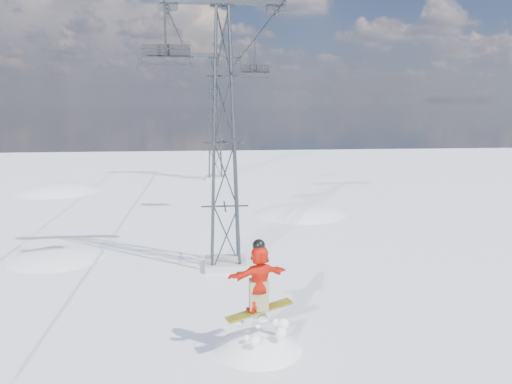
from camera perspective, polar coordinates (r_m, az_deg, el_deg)
ground at (r=15.03m, az=-5.52°, el=-18.52°), size 120.00×120.00×0.00m
snow_terrain at (r=38.61m, az=-12.72°, el=-15.72°), size 39.00×37.00×22.00m
lift_tower_near at (r=21.25m, az=-3.67°, el=5.56°), size 5.20×1.80×11.43m
lift_tower_far at (r=46.20m, az=-4.75°, el=8.17°), size 5.20×1.80×11.43m
haul_cables at (r=32.86m, az=-4.50°, el=16.67°), size 4.46×51.00×0.06m
lift_chair_near at (r=19.82m, az=-10.25°, el=15.39°), size 1.83×0.53×2.27m
lift_chair_mid at (r=30.70m, az=-0.14°, el=13.76°), size 1.82×0.52×2.25m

